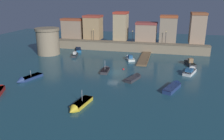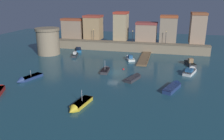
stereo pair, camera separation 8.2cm
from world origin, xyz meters
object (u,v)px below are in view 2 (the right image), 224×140
(moored_boat_8, at_px, (27,79))
(moored_boat_3, at_px, (135,77))
(quay_lamp_1, at_px, (133,35))
(moored_boat_9, at_px, (0,90))
(moored_boat_1, at_px, (79,49))
(quay_lamp_0, at_px, (94,33))
(moored_boat_2, at_px, (78,105))
(quay_lamp_2, at_px, (166,35))
(moored_boat_10, at_px, (106,70))
(moored_boat_5, at_px, (75,54))
(moored_boat_0, at_px, (174,86))
(moored_boat_4, at_px, (129,58))
(fortress_tower, at_px, (48,41))
(moored_boat_7, at_px, (191,71))
(mooring_buoy_0, at_px, (123,69))
(moored_boat_6, at_px, (189,62))

(moored_boat_8, bearing_deg, moored_boat_3, 122.70)
(quay_lamp_1, relative_size, moored_boat_3, 0.62)
(moored_boat_9, bearing_deg, moored_boat_1, -24.72)
(quay_lamp_0, distance_m, moored_boat_1, 7.28)
(quay_lamp_0, bearing_deg, moored_boat_2, -75.30)
(quay_lamp_2, bearing_deg, moored_boat_2, -106.79)
(quay_lamp_1, xyz_separation_m, quay_lamp_2, (10.35, 0.00, 0.10))
(moored_boat_9, relative_size, moored_boat_10, 1.03)
(quay_lamp_0, bearing_deg, moored_boat_10, -65.43)
(moored_boat_3, height_order, moored_boat_5, moored_boat_5)
(moored_boat_0, height_order, moored_boat_1, moored_boat_0)
(quay_lamp_0, relative_size, moored_boat_4, 0.81)
(fortress_tower, xyz_separation_m, moored_boat_0, (37.24, -19.87, -3.64))
(quay_lamp_2, xyz_separation_m, moored_boat_3, (-5.65, -25.94, -5.22))
(fortress_tower, distance_m, moored_boat_3, 33.58)
(moored_boat_0, bearing_deg, moored_boat_9, 128.02)
(quay_lamp_2, relative_size, moored_boat_3, 0.65)
(moored_boat_0, bearing_deg, moored_boat_2, 149.76)
(quay_lamp_0, relative_size, moored_boat_7, 0.58)
(moored_boat_3, distance_m, moored_boat_10, 8.30)
(moored_boat_5, height_order, moored_boat_10, moored_boat_10)
(moored_boat_8, bearing_deg, moored_boat_4, 157.16)
(fortress_tower, distance_m, mooring_buoy_0, 27.63)
(quay_lamp_1, relative_size, moored_boat_4, 0.79)
(quay_lamp_2, relative_size, moored_boat_0, 0.56)
(moored_boat_7, bearing_deg, quay_lamp_1, 61.88)
(moored_boat_7, distance_m, mooring_buoy_0, 15.83)
(moored_boat_0, relative_size, moored_boat_2, 1.11)
(quay_lamp_2, height_order, moored_boat_1, quay_lamp_2)
(quay_lamp_0, bearing_deg, quay_lamp_2, 0.00)
(moored_boat_2, bearing_deg, moored_boat_7, 149.84)
(moored_boat_0, xyz_separation_m, moored_boat_6, (4.09, 18.27, 0.07))
(fortress_tower, distance_m, quay_lamp_2, 36.17)
(quay_lamp_2, bearing_deg, mooring_buoy_0, -115.45)
(moored_boat_1, xyz_separation_m, moored_boat_6, (34.48, -8.91, 0.08))
(quay_lamp_1, distance_m, moored_boat_10, 23.10)
(quay_lamp_0, bearing_deg, moored_boat_5, -105.15)
(quay_lamp_1, distance_m, moored_boat_5, 19.19)
(moored_boat_9, distance_m, mooring_buoy_0, 27.51)
(moored_boat_3, relative_size, moored_boat_4, 1.27)
(quay_lamp_0, relative_size, moored_boat_6, 0.61)
(moored_boat_2, distance_m, mooring_buoy_0, 21.90)
(fortress_tower, relative_size, moored_boat_5, 1.61)
(quay_lamp_0, height_order, moored_boat_3, quay_lamp_0)
(moored_boat_5, xyz_separation_m, moored_boat_7, (32.42, -8.77, 0.01))
(moored_boat_9, height_order, moored_boat_10, moored_boat_10)
(moored_boat_4, relative_size, moored_boat_6, 0.75)
(moored_boat_7, distance_m, moored_boat_9, 40.87)
(moored_boat_2, height_order, moored_boat_8, moored_boat_2)
(quay_lamp_1, distance_m, moored_boat_4, 11.47)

